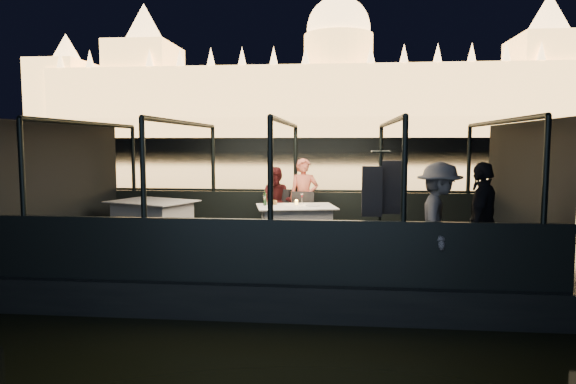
# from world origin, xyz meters

# --- Properties ---
(river_water) EXTENTS (500.00, 500.00, 0.00)m
(river_water) POSITION_xyz_m (0.00, 80.00, 0.00)
(river_water) COLOR black
(river_water) RESTS_ON ground
(boat_hull) EXTENTS (8.60, 4.40, 1.00)m
(boat_hull) POSITION_xyz_m (0.00, 0.00, 0.00)
(boat_hull) COLOR black
(boat_hull) RESTS_ON river_water
(boat_deck) EXTENTS (8.00, 4.00, 0.04)m
(boat_deck) POSITION_xyz_m (0.00, 0.00, 0.48)
(boat_deck) COLOR black
(boat_deck) RESTS_ON boat_hull
(gunwale_port) EXTENTS (8.00, 0.08, 0.90)m
(gunwale_port) POSITION_xyz_m (0.00, 2.00, 0.95)
(gunwale_port) COLOR black
(gunwale_port) RESTS_ON boat_deck
(gunwale_starboard) EXTENTS (8.00, 0.08, 0.90)m
(gunwale_starboard) POSITION_xyz_m (0.00, -2.00, 0.95)
(gunwale_starboard) COLOR black
(gunwale_starboard) RESTS_ON boat_deck
(cabin_glass_port) EXTENTS (8.00, 0.02, 1.40)m
(cabin_glass_port) POSITION_xyz_m (0.00, 2.00, 2.10)
(cabin_glass_port) COLOR #99B2B2
(cabin_glass_port) RESTS_ON gunwale_port
(cabin_glass_starboard) EXTENTS (8.00, 0.02, 1.40)m
(cabin_glass_starboard) POSITION_xyz_m (0.00, -2.00, 2.10)
(cabin_glass_starboard) COLOR #99B2B2
(cabin_glass_starboard) RESTS_ON gunwale_starboard
(cabin_roof_glass) EXTENTS (8.00, 4.00, 0.02)m
(cabin_roof_glass) POSITION_xyz_m (0.00, 0.00, 2.80)
(cabin_roof_glass) COLOR #99B2B2
(cabin_roof_glass) RESTS_ON boat_deck
(end_wall_fore) EXTENTS (0.02, 4.00, 2.30)m
(end_wall_fore) POSITION_xyz_m (-4.00, 0.00, 1.65)
(end_wall_fore) COLOR black
(end_wall_fore) RESTS_ON boat_deck
(end_wall_aft) EXTENTS (0.02, 4.00, 2.30)m
(end_wall_aft) POSITION_xyz_m (4.00, 0.00, 1.65)
(end_wall_aft) COLOR black
(end_wall_aft) RESTS_ON boat_deck
(canopy_ribs) EXTENTS (8.00, 4.00, 2.30)m
(canopy_ribs) POSITION_xyz_m (0.00, 0.00, 1.65)
(canopy_ribs) COLOR black
(canopy_ribs) RESTS_ON boat_deck
(embankment) EXTENTS (400.00, 140.00, 6.00)m
(embankment) POSITION_xyz_m (0.00, 210.00, 1.00)
(embankment) COLOR #423D33
(embankment) RESTS_ON ground
(parliament_building) EXTENTS (220.00, 32.00, 60.00)m
(parliament_building) POSITION_xyz_m (0.00, 175.00, 29.00)
(parliament_building) COLOR #F2D18C
(parliament_building) RESTS_ON embankment
(dining_table_central) EXTENTS (1.64, 1.34, 0.77)m
(dining_table_central) POSITION_xyz_m (0.13, 0.62, 0.89)
(dining_table_central) COLOR white
(dining_table_central) RESTS_ON boat_deck
(dining_table_aft) EXTENTS (1.86, 1.63, 0.82)m
(dining_table_aft) POSITION_xyz_m (-2.72, 0.75, 0.89)
(dining_table_aft) COLOR white
(dining_table_aft) RESTS_ON boat_deck
(chair_port_left) EXTENTS (0.54, 0.54, 0.97)m
(chair_port_left) POSITION_xyz_m (-0.31, 1.47, 0.95)
(chair_port_left) COLOR black
(chair_port_left) RESTS_ON boat_deck
(chair_port_right) EXTENTS (0.49, 0.49, 0.96)m
(chair_port_right) POSITION_xyz_m (0.21, 1.11, 0.95)
(chair_port_right) COLOR black
(chair_port_right) RESTS_ON boat_deck
(coat_stand) EXTENTS (0.63, 0.56, 1.87)m
(coat_stand) POSITION_xyz_m (1.54, -1.37, 1.40)
(coat_stand) COLOR black
(coat_stand) RESTS_ON boat_deck
(person_woman_coral) EXTENTS (0.62, 0.45, 1.63)m
(person_woman_coral) POSITION_xyz_m (0.22, 1.48, 1.25)
(person_woman_coral) COLOR #D3664C
(person_woman_coral) RESTS_ON boat_deck
(person_man_maroon) EXTENTS (0.79, 0.67, 1.45)m
(person_man_maroon) POSITION_xyz_m (-0.35, 1.56, 1.25)
(person_man_maroon) COLOR #3A1012
(person_man_maroon) RESTS_ON boat_deck
(passenger_stripe) EXTENTS (0.80, 1.18, 1.69)m
(passenger_stripe) POSITION_xyz_m (2.35, -1.54, 1.35)
(passenger_stripe) COLOR silver
(passenger_stripe) RESTS_ON boat_deck
(passenger_dark) EXTENTS (0.82, 1.08, 1.69)m
(passenger_dark) POSITION_xyz_m (2.94, -1.57, 1.35)
(passenger_dark) COLOR black
(passenger_dark) RESTS_ON boat_deck
(wine_bottle) EXTENTS (0.07, 0.07, 0.28)m
(wine_bottle) POSITION_xyz_m (-0.47, 0.67, 1.42)
(wine_bottle) COLOR #133615
(wine_bottle) RESTS_ON dining_table_central
(bread_basket) EXTENTS (0.20, 0.20, 0.08)m
(bread_basket) POSITION_xyz_m (-0.35, 0.84, 1.31)
(bread_basket) COLOR brown
(bread_basket) RESTS_ON dining_table_central
(amber_candle) EXTENTS (0.08, 0.08, 0.09)m
(amber_candle) POSITION_xyz_m (0.12, 0.85, 1.31)
(amber_candle) COLOR #F4B13D
(amber_candle) RESTS_ON dining_table_central
(plate_near) EXTENTS (0.30, 0.30, 0.02)m
(plate_near) POSITION_xyz_m (0.44, 0.66, 1.27)
(plate_near) COLOR silver
(plate_near) RESTS_ON dining_table_central
(plate_far) EXTENTS (0.31, 0.31, 0.02)m
(plate_far) POSITION_xyz_m (-0.42, 0.99, 1.27)
(plate_far) COLOR white
(plate_far) RESTS_ON dining_table_central
(wine_glass_white) EXTENTS (0.08, 0.08, 0.19)m
(wine_glass_white) POSITION_xyz_m (-0.47, 0.61, 1.36)
(wine_glass_white) COLOR white
(wine_glass_white) RESTS_ON dining_table_central
(wine_glass_red) EXTENTS (0.07, 0.07, 0.19)m
(wine_glass_red) POSITION_xyz_m (0.21, 1.03, 1.36)
(wine_glass_red) COLOR silver
(wine_glass_red) RESTS_ON dining_table_central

